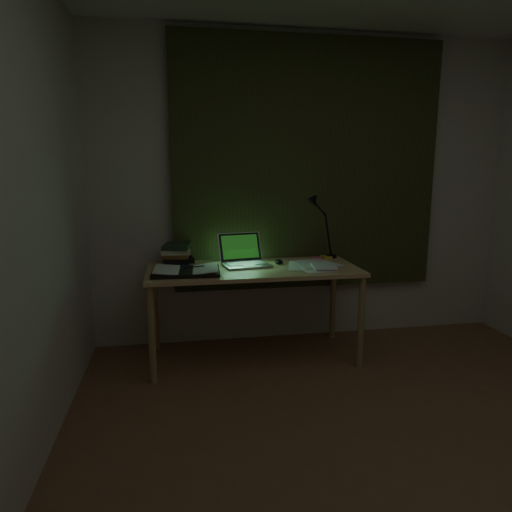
{
  "coord_description": "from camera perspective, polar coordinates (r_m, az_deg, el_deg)",
  "views": [
    {
      "loc": [
        -1.08,
        -1.68,
        1.44
      ],
      "look_at": [
        -0.52,
        1.46,
        0.82
      ],
      "focal_mm": 32.0,
      "sensor_mm": 36.0,
      "label": 1
    }
  ],
  "objects": [
    {
      "name": "sticky_yellow",
      "position": [
        3.8,
        8.8,
        -0.09
      ],
      "size": [
        0.1,
        0.1,
        0.02
      ],
      "primitive_type": "cube",
      "rotation": [
        0.0,
        0.0,
        0.15
      ],
      "color": "gold",
      "rests_on": "desk"
    },
    {
      "name": "mouse",
      "position": [
        3.5,
        2.85,
        -0.74
      ],
      "size": [
        0.06,
        0.1,
        0.04
      ],
      "primitive_type": "ellipsoid",
      "rotation": [
        0.0,
        0.0,
        0.0
      ],
      "color": "black",
      "rests_on": "desk"
    },
    {
      "name": "desk_lamp",
      "position": [
        3.78,
        9.47,
        3.5
      ],
      "size": [
        0.37,
        0.32,
        0.49
      ],
      "primitive_type": null,
      "rotation": [
        0.0,
        0.0,
        0.2
      ],
      "color": "black",
      "rests_on": "desk"
    },
    {
      "name": "curtain",
      "position": [
        3.8,
        6.51,
        11.08
      ],
      "size": [
        2.2,
        0.06,
        2.0
      ],
      "primitive_type": "cube",
      "color": "#2C3118",
      "rests_on": "wall_back"
    },
    {
      "name": "wall_back",
      "position": [
        3.84,
        6.27,
        8.09
      ],
      "size": [
        3.5,
        0.0,
        2.5
      ],
      "primitive_type": "cube",
      "color": "silver",
      "rests_on": "ground"
    },
    {
      "name": "desk",
      "position": [
        3.48,
        -0.35,
        -7.17
      ],
      "size": [
        1.56,
        0.68,
        0.71
      ],
      "primitive_type": null,
      "color": "#DAB075",
      "rests_on": "floor"
    },
    {
      "name": "loose_papers",
      "position": [
        3.41,
        7.5,
        -1.29
      ],
      "size": [
        0.47,
        0.48,
        0.02
      ],
      "primitive_type": null,
      "rotation": [
        0.0,
        0.0,
        0.28
      ],
      "color": "white",
      "rests_on": "desk"
    },
    {
      "name": "sticky_pink",
      "position": [
        3.72,
        7.63,
        -0.28
      ],
      "size": [
        0.1,
        0.1,
        0.02
      ],
      "primitive_type": "cube",
      "rotation": [
        0.0,
        0.0,
        -0.32
      ],
      "color": "#F45E78",
      "rests_on": "desk"
    },
    {
      "name": "laptop",
      "position": [
        3.41,
        -1.21,
        0.71
      ],
      "size": [
        0.4,
        0.43,
        0.24
      ],
      "primitive_type": null,
      "rotation": [
        0.0,
        0.0,
        0.17
      ],
      "color": "#B7B7BC",
      "rests_on": "desk"
    },
    {
      "name": "open_textbook",
      "position": [
        3.23,
        -8.72,
        -1.82
      ],
      "size": [
        0.48,
        0.36,
        0.04
      ],
      "primitive_type": null,
      "rotation": [
        0.0,
        0.0,
        -0.06
      ],
      "color": "white",
      "rests_on": "desk"
    },
    {
      "name": "floor",
      "position": [
        2.46,
        20.17,
        -25.56
      ],
      "size": [
        3.5,
        4.0,
        0.0
      ],
      "primitive_type": "cube",
      "color": "brown",
      "rests_on": "ground"
    },
    {
      "name": "book_stack",
      "position": [
        3.51,
        -9.95,
        0.25
      ],
      "size": [
        0.22,
        0.26,
        0.17
      ],
      "primitive_type": null,
      "rotation": [
        0.0,
        0.0,
        -0.01
      ],
      "color": "white",
      "rests_on": "desk"
    }
  ]
}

